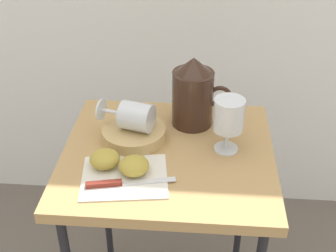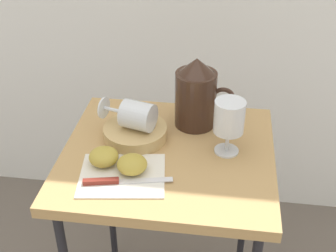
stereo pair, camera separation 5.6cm
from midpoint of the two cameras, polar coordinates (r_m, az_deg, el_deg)
The scene contains 9 objects.
table at distance 1.23m, azimuth 1.31°, elevation -5.78°, with size 0.55×0.51×0.68m.
linen_napkin at distance 1.11m, azimuth -4.33°, elevation -6.21°, with size 0.21×0.17×0.00m, color silver.
basket_tray at distance 1.23m, azimuth -2.84°, elevation -0.85°, with size 0.17×0.17×0.04m, color tan.
pitcher at distance 1.26m, azimuth 4.80°, elevation 3.47°, with size 0.17×0.11×0.20m.
wine_glass_upright at distance 1.15m, azimuth 9.07°, elevation 0.79°, with size 0.08×0.08×0.15m.
wine_glass_tipped_near at distance 1.20m, azimuth -2.65°, elevation 1.34°, with size 0.16×0.11×0.08m.
apple_half_left at distance 1.14m, azimuth -6.69°, elevation -3.87°, with size 0.07×0.07×0.04m, color #B29938.
apple_half_right at distance 1.11m, azimuth -3.10°, elevation -4.86°, with size 0.07×0.07×0.04m, color #B29938.
knife at distance 1.08m, azimuth -5.26°, elevation -6.94°, with size 0.21×0.06×0.01m.
Camera 2 is at (0.13, -0.95, 1.39)m, focal length 48.49 mm.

